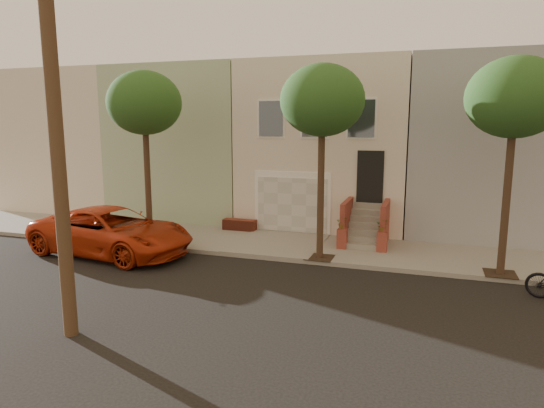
% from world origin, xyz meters
% --- Properties ---
extents(ground, '(90.00, 90.00, 0.00)m').
position_xyz_m(ground, '(0.00, 0.00, 0.00)').
color(ground, black).
rests_on(ground, ground).
extents(sidewalk, '(40.00, 3.70, 0.15)m').
position_xyz_m(sidewalk, '(0.00, 5.35, 0.07)').
color(sidewalk, gray).
rests_on(sidewalk, ground).
extents(house_row, '(33.10, 11.70, 7.00)m').
position_xyz_m(house_row, '(0.00, 11.19, 3.64)').
color(house_row, beige).
rests_on(house_row, sidewalk).
extents(tree_left, '(2.70, 2.57, 6.30)m').
position_xyz_m(tree_left, '(-5.50, 3.90, 5.26)').
color(tree_left, '#2D2116').
rests_on(tree_left, sidewalk).
extents(tree_mid, '(2.70, 2.57, 6.30)m').
position_xyz_m(tree_mid, '(1.00, 3.90, 5.26)').
color(tree_mid, '#2D2116').
rests_on(tree_mid, sidewalk).
extents(tree_right, '(2.70, 2.57, 6.30)m').
position_xyz_m(tree_right, '(6.50, 3.90, 5.26)').
color(tree_right, '#2D2116').
rests_on(tree_right, sidewalk).
extents(pickup_truck, '(6.21, 3.42, 1.65)m').
position_xyz_m(pickup_truck, '(-6.18, 2.54, 0.82)').
color(pickup_truck, '#B62E0F').
rests_on(pickup_truck, ground).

